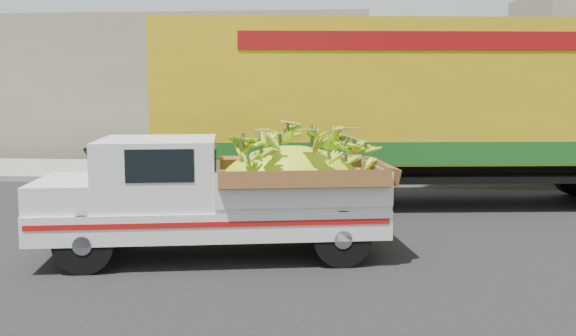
{
  "coord_description": "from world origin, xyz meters",
  "views": [
    {
      "loc": [
        0.33,
        -9.16,
        2.45
      ],
      "look_at": [
        -0.59,
        0.79,
        1.21
      ],
      "focal_mm": 40.0,
      "sensor_mm": 36.0,
      "label": 1
    }
  ],
  "objects": [
    {
      "name": "ground",
      "position": [
        0.0,
        0.0,
        0.0
      ],
      "size": [
        100.0,
        100.0,
        0.0
      ],
      "primitive_type": "plane",
      "color": "black",
      "rests_on": "ground"
    },
    {
      "name": "sidewalk",
      "position": [
        0.0,
        9.15,
        0.07
      ],
      "size": [
        60.0,
        4.0,
        0.14
      ],
      "primitive_type": "cube",
      "color": "gray",
      "rests_on": "ground"
    },
    {
      "name": "pickup_truck",
      "position": [
        -1.25,
        0.02,
        0.93
      ],
      "size": [
        5.21,
        2.71,
        1.74
      ],
      "rotation": [
        0.0,
        0.0,
        0.19
      ],
      "color": "black",
      "rests_on": "ground"
    },
    {
      "name": "semi_trailer",
      "position": [
        2.31,
        4.6,
        2.12
      ],
      "size": [
        12.05,
        4.01,
        3.8
      ],
      "rotation": [
        0.0,
        0.0,
        0.13
      ],
      "color": "black",
      "rests_on": "ground"
    },
    {
      "name": "curb",
      "position": [
        0.0,
        7.05,
        0.07
      ],
      "size": [
        60.0,
        0.25,
        0.15
      ],
      "primitive_type": "cube",
      "color": "gray",
      "rests_on": "ground"
    },
    {
      "name": "building_left",
      "position": [
        -8.0,
        15.05,
        2.5
      ],
      "size": [
        18.0,
        6.0,
        5.0
      ],
      "primitive_type": "cube",
      "color": "gray",
      "rests_on": "ground"
    }
  ]
}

